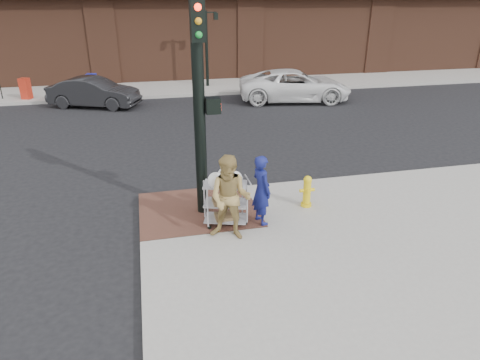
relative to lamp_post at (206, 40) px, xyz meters
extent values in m
plane|color=black|center=(-2.00, -16.00, -2.62)|extent=(220.00, 220.00, 0.00)
cube|color=gray|center=(10.50, 16.00, -2.54)|extent=(65.00, 36.00, 0.15)
cube|color=#533226|center=(-2.60, -15.10, -2.46)|extent=(2.80, 2.40, 0.01)
cylinder|color=black|center=(0.00, 0.00, -0.47)|extent=(0.16, 0.16, 4.00)
cube|color=black|center=(0.00, 0.00, 1.43)|extent=(1.20, 0.06, 0.06)
cube|color=black|center=(-0.55, 0.00, 1.23)|extent=(0.22, 0.22, 0.35)
cube|color=black|center=(0.55, 0.00, 1.23)|extent=(0.22, 0.22, 0.35)
cylinder|color=black|center=(-2.50, -15.20, 0.03)|extent=(0.26, 0.26, 5.00)
cube|color=black|center=(-2.20, -15.20, 0.08)|extent=(0.32, 0.28, 0.34)
cube|color=#FF260C|center=(-2.04, -15.20, 0.08)|extent=(0.02, 0.18, 0.22)
cube|color=black|center=(-2.50, -15.48, 1.83)|extent=(0.28, 0.18, 0.80)
imported|color=navy|center=(-1.30, -16.04, -1.66)|extent=(0.53, 0.67, 1.61)
imported|color=#A4894D|center=(-2.10, -16.53, -1.55)|extent=(1.10, 1.00, 1.84)
imported|color=black|center=(-5.90, -3.17, -1.92)|extent=(4.45, 2.97, 1.39)
imported|color=white|center=(3.76, -4.08, -1.85)|extent=(5.89, 3.50, 1.54)
cube|color=#A1A1A6|center=(-2.08, -15.89, -1.52)|extent=(1.05, 0.77, 0.03)
cube|color=#A1A1A6|center=(-2.08, -15.89, -1.97)|extent=(1.05, 0.77, 0.03)
cube|color=#A1A1A6|center=(-2.08, -15.89, -2.35)|extent=(1.05, 0.77, 0.03)
cube|color=black|center=(-1.98, -15.84, -1.35)|extent=(0.23, 0.15, 0.33)
cube|color=brown|center=(-2.21, -15.89, -1.91)|extent=(0.31, 0.36, 0.08)
cube|color=brown|center=(-2.08, -15.89, -2.30)|extent=(0.48, 0.38, 0.07)
cylinder|color=yellow|center=(0.01, -15.50, -2.43)|extent=(0.26, 0.26, 0.07)
cylinder|color=yellow|center=(0.01, -15.50, -2.09)|extent=(0.19, 0.19, 0.58)
sphere|color=yellow|center=(0.01, -15.50, -1.78)|extent=(0.21, 0.21, 0.21)
cylinder|color=yellow|center=(0.01, -15.50, -2.05)|extent=(0.37, 0.08, 0.08)
cube|color=#B62614|center=(-9.29, -1.30, -1.96)|extent=(0.54, 0.52, 1.01)
cube|color=#17209B|center=(-6.13, -1.19, -1.92)|extent=(0.52, 0.49, 1.09)
camera|label=1|loc=(-3.67, -24.29, 2.30)|focal=32.00mm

